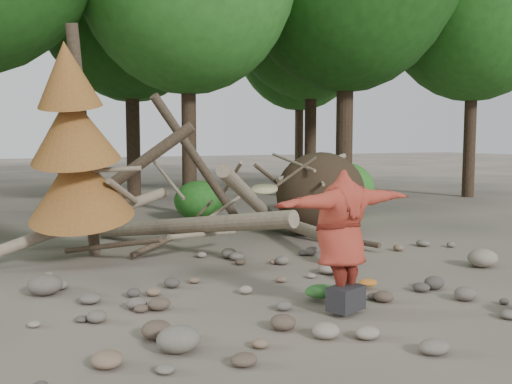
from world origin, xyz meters
name	(u,v)px	position (x,y,z in m)	size (l,w,h in m)	color
ground	(325,291)	(0.00, 0.00, 0.00)	(120.00, 120.00, 0.00)	#514C44
deadfall_pile	(301,197)	(2.02, 4.24, 0.95)	(8.55, 5.24, 3.30)	#332619
dead_conifer	(76,149)	(-3.12, 3.37, 2.11)	(2.06, 2.16, 4.35)	#4C3F30
bush_mid	(199,201)	(0.80, 7.80, 0.56)	(1.40, 1.40, 1.12)	#266A1E
bush_right	(341,189)	(5.00, 7.00, 0.80)	(2.00, 2.00, 1.60)	#307D27
frisbee_thrower	(341,237)	(-0.33, -0.91, 0.99)	(2.72, 1.13, 1.83)	maroon
backpack	(346,303)	(-0.37, -1.09, 0.16)	(0.47, 0.32, 0.32)	black
cloth_green	(321,295)	(-0.34, -0.43, 0.09)	(0.49, 0.41, 0.18)	#2B6227
cloth_orange	(368,286)	(0.64, -0.21, 0.06)	(0.30, 0.25, 0.11)	#BB6520
boulder_front_left	(179,339)	(-2.77, -1.42, 0.15)	(0.49, 0.44, 0.29)	#696358
boulder_mid_right	(483,258)	(3.42, 0.14, 0.16)	(0.55, 0.49, 0.33)	gray
boulder_mid_left	(45,285)	(-3.86, 1.60, 0.15)	(0.51, 0.46, 0.31)	#5B534D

